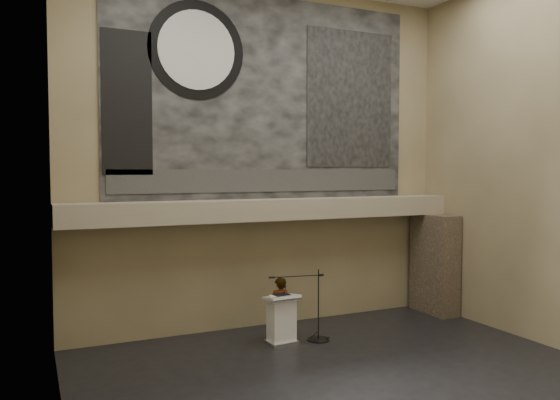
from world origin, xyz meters
name	(u,v)px	position (x,y,z in m)	size (l,w,h in m)	color
floor	(351,378)	(0.00, 0.00, 0.00)	(10.00, 10.00, 0.00)	black
wall_back	(267,157)	(0.00, 4.00, 4.25)	(10.00, 0.02, 8.50)	#7B6D4E
wall_front	(538,140)	(0.00, -4.00, 4.25)	(10.00, 0.02, 8.50)	#7B6D4E
wall_left	(60,146)	(-5.00, 0.00, 4.25)	(0.02, 8.00, 8.50)	#7B6D4E
wall_right	(545,155)	(5.00, 0.00, 4.25)	(0.02, 8.00, 8.50)	#7B6D4E
soffit	(273,209)	(0.00, 3.60, 2.95)	(10.00, 0.80, 0.50)	gray
sprinkler_left	(211,224)	(-1.60, 3.55, 2.67)	(0.04, 0.04, 0.06)	#B2893D
sprinkler_right	(341,218)	(1.90, 3.55, 2.67)	(0.04, 0.04, 0.06)	#B2893D
banner	(267,98)	(0.00, 3.97, 5.70)	(8.00, 0.05, 5.00)	black
banner_text_strip	(268,181)	(0.00, 3.93, 3.65)	(7.76, 0.02, 0.55)	#2D2D2D
banner_clock_rim	(197,50)	(-1.80, 3.93, 6.70)	(2.30, 2.30, 0.02)	black
banner_clock_face	(197,50)	(-1.80, 3.91, 6.70)	(1.84, 1.84, 0.02)	silver
banner_building_print	(350,99)	(2.40, 3.93, 5.80)	(2.60, 0.02, 3.60)	black
banner_brick_print	(127,103)	(-3.40, 3.93, 5.40)	(1.10, 0.02, 3.20)	black
stone_pier	(435,264)	(4.65, 3.15, 1.35)	(0.60, 1.40, 2.70)	#3E3226
lectern	(282,320)	(-0.33, 2.41, 0.55)	(0.76, 0.58, 1.14)	silver
binder	(282,295)	(-0.32, 2.41, 1.12)	(0.31, 0.25, 0.04)	black
papers	(275,296)	(-0.50, 2.40, 1.10)	(0.20, 0.27, 0.01)	silver
speaker_person	(280,308)	(-0.23, 2.72, 0.73)	(0.53, 0.35, 1.45)	white
mic_stand	(317,330)	(0.52, 2.32, 0.24)	(1.41, 0.52, 1.64)	black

